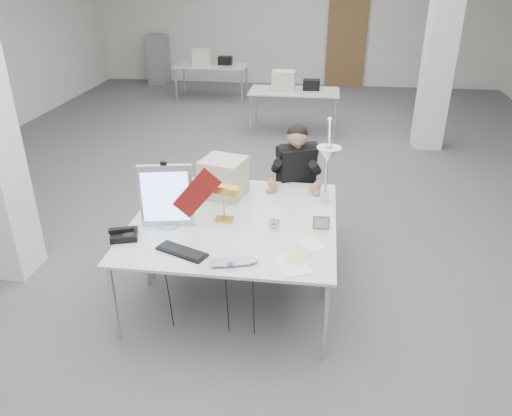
{
  "coord_description": "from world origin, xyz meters",
  "views": [
    {
      "loc": [
        0.72,
        -5.94,
        2.82
      ],
      "look_at": [
        0.19,
        -2.0,
        0.85
      ],
      "focal_mm": 35.0,
      "sensor_mm": 36.0,
      "label": 1
    }
  ],
  "objects": [
    {
      "name": "filing_cabinet",
      "position": [
        -3.5,
        6.65,
        0.6
      ],
      "size": [
        0.45,
        0.55,
        1.2
      ],
      "primitive_type": "cube",
      "color": "gray",
      "rests_on": "room_shell"
    },
    {
      "name": "seated_person",
      "position": [
        0.48,
        -1.04,
        0.9
      ],
      "size": [
        0.66,
        0.72,
        0.88
      ],
      "primitive_type": null,
      "rotation": [
        0.0,
        0.0,
        0.4
      ],
      "color": "black",
      "rests_on": "office_chair"
    },
    {
      "name": "desk_main",
      "position": [
        0.0,
        -2.5,
        0.74
      ],
      "size": [
        1.8,
        0.9,
        0.02
      ],
      "primitive_type": "cube",
      "color": "silver",
      "rests_on": "room_shell"
    },
    {
      "name": "picture_frame_right",
      "position": [
        0.77,
        -2.12,
        0.81
      ],
      "size": [
        0.15,
        0.04,
        0.12
      ],
      "primitive_type": "cube",
      "rotation": [
        -0.21,
        0.0,
        -0.01
      ],
      "color": "#A37046",
      "rests_on": "desk_main"
    },
    {
      "name": "beige_monitor",
      "position": [
        -0.19,
        -1.55,
        0.94
      ],
      "size": [
        0.47,
        0.46,
        0.37
      ],
      "primitive_type": "cube",
      "rotation": [
        0.0,
        0.0,
        -0.24
      ],
      "color": "#BAAF9A",
      "rests_on": "desk_second"
    },
    {
      "name": "bg_desk_b",
      "position": [
        -1.8,
        5.2,
        0.74
      ],
      "size": [
        1.6,
        0.8,
        0.02
      ],
      "primitive_type": "cube",
      "color": "silver",
      "rests_on": "room_shell"
    },
    {
      "name": "bankers_lamp",
      "position": [
        -0.09,
        -2.08,
        0.93
      ],
      "size": [
        0.33,
        0.22,
        0.35
      ],
      "primitive_type": null,
      "rotation": [
        0.0,
        0.0,
        -0.34
      ],
      "color": "gold",
      "rests_on": "desk_main"
    },
    {
      "name": "mouse",
      "position": [
        0.26,
        -2.75,
        0.77
      ],
      "size": [
        0.1,
        0.08,
        0.04
      ],
      "primitive_type": "ellipsoid",
      "rotation": [
        0.0,
        0.0,
        0.24
      ],
      "color": "#A5A5AA",
      "rests_on": "desk_main"
    },
    {
      "name": "office_chair",
      "position": [
        0.48,
        -0.99,
        0.56
      ],
      "size": [
        0.72,
        0.72,
        1.11
      ],
      "primitive_type": null,
      "rotation": [
        0.0,
        0.0,
        0.4
      ],
      "color": "black",
      "rests_on": "room_shell"
    },
    {
      "name": "laptop",
      "position": [
        0.11,
        -2.82,
        0.77
      ],
      "size": [
        0.35,
        0.27,
        0.02
      ],
      "primitive_type": "imported",
      "rotation": [
        0.0,
        0.0,
        0.27
      ],
      "color": "#B5B5BA",
      "rests_on": "desk_main"
    },
    {
      "name": "desk_phone",
      "position": [
        -0.85,
        -2.51,
        0.78
      ],
      "size": [
        0.27,
        0.25,
        0.05
      ],
      "primitive_type": "cube",
      "rotation": [
        0.0,
        0.0,
        0.3
      ],
      "color": "black",
      "rests_on": "desk_main"
    },
    {
      "name": "keyboard",
      "position": [
        -0.31,
        -2.67,
        0.77
      ],
      "size": [
        0.45,
        0.3,
        0.02
      ],
      "primitive_type": "cube",
      "rotation": [
        0.0,
        0.0,
        -0.41
      ],
      "color": "black",
      "rests_on": "desk_main"
    },
    {
      "name": "pennant",
      "position": [
        -0.27,
        -2.27,
        1.09
      ],
      "size": [
        0.44,
        0.02,
        0.47
      ],
      "primitive_type": "cube",
      "rotation": [
        0.0,
        -0.87,
        -0.02
      ],
      "color": "maroon",
      "rests_on": "monitor"
    },
    {
      "name": "desk_clock",
      "position": [
        0.37,
        -2.17,
        0.81
      ],
      "size": [
        0.1,
        0.05,
        0.1
      ],
      "primitive_type": "cylinder",
      "rotation": [
        1.57,
        0.0,
        -0.2
      ],
      "color": "#A4A4A9",
      "rests_on": "desk_main"
    },
    {
      "name": "room_shell",
      "position": [
        0.04,
        0.13,
        1.69
      ],
      "size": [
        10.04,
        14.04,
        3.24
      ],
      "color": "#4F4F52",
      "rests_on": "ground"
    },
    {
      "name": "paper_stack_c",
      "position": [
        0.7,
        -2.41,
        0.76
      ],
      "size": [
        0.26,
        0.25,
        0.01
      ],
      "primitive_type": "cube",
      "rotation": [
        0.0,
        0.0,
        -0.69
      ],
      "color": "white",
      "rests_on": "desk_main"
    },
    {
      "name": "paper_stack_a",
      "position": [
        0.57,
        -2.73,
        0.76
      ],
      "size": [
        0.32,
        0.37,
        0.01
      ],
      "primitive_type": "cube",
      "rotation": [
        0.0,
        0.0,
        0.4
      ],
      "color": "white",
      "rests_on": "desk_main"
    },
    {
      "name": "architect_lamp",
      "position": [
        0.79,
        -1.81,
        1.18
      ],
      "size": [
        0.39,
        0.7,
        0.86
      ],
      "primitive_type": null,
      "rotation": [
        0.0,
        0.0,
        -0.25
      ],
      "color": "silver",
      "rests_on": "desk_second"
    },
    {
      "name": "paper_stack_b",
      "position": [
        0.6,
        -2.62,
        0.76
      ],
      "size": [
        0.23,
        0.26,
        0.01
      ],
      "primitive_type": "cube",
      "rotation": [
        0.0,
        0.0,
        -0.35
      ],
      "color": "#DFD585",
      "rests_on": "desk_main"
    },
    {
      "name": "monitor",
      "position": [
        -0.55,
        -2.23,
        1.04
      ],
      "size": [
        0.45,
        0.14,
        0.56
      ],
      "primitive_type": "cube",
      "rotation": [
        0.0,
        0.0,
        0.2
      ],
      "color": "silver",
      "rests_on": "desk_main"
    },
    {
      "name": "picture_frame_left",
      "position": [
        -0.64,
        -2.14,
        0.81
      ],
      "size": [
        0.13,
        0.08,
        0.1
      ],
      "primitive_type": "cube",
      "rotation": [
        -0.21,
        0.0,
        0.4
      ],
      "color": "olive",
      "rests_on": "desk_main"
    },
    {
      "name": "bg_desk_a",
      "position": [
        0.2,
        3.0,
        0.74
      ],
      "size": [
        1.6,
        0.8,
        0.02
      ],
      "primitive_type": "cube",
      "color": "silver",
      "rests_on": "room_shell"
    },
    {
      "name": "desk_second",
      "position": [
        0.0,
        -1.6,
        0.74
      ],
      "size": [
        1.8,
        0.9,
        0.02
      ],
      "primitive_type": "cube",
      "color": "silver",
      "rests_on": "room_shell"
    }
  ]
}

